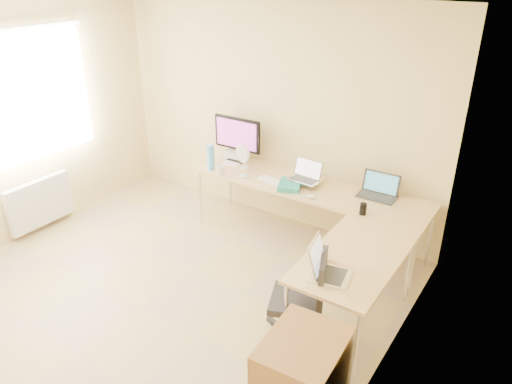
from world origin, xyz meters
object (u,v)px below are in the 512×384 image
Objects in this scene: laptop_center at (304,171)px; laptop_black at (378,186)px; desk_return at (351,291)px; laptop_return at (332,264)px; office_chair at (296,293)px; desk_main at (307,215)px; desk_fan at (245,157)px; monitor at (237,139)px; keyboard at (274,182)px; water_bottle at (211,158)px; mug at (221,171)px.

laptop_black is at bearing 15.92° from laptop_center.
desk_return is 3.40× the size of laptop_black.
office_chair is at bearing 91.65° from laptop_return.
desk_main is 10.02× the size of desk_fan.
desk_main is 2.04× the size of desk_return.
laptop_return is (-0.04, -0.38, 0.48)m from desk_return.
monitor is (-2.02, 1.16, 0.63)m from desk_return.
desk_fan reaches higher than desk_return.
laptop_center is at bearing 33.73° from keyboard.
laptop_return is at bearing -28.63° from water_bottle.
monitor is at bearing 173.59° from laptop_center.
keyboard is at bearing -23.90° from monitor.
laptop_black reaches higher than office_chair.
laptop_return is (2.06, -1.13, -0.03)m from water_bottle.
mug reaches higher than desk_main.
laptop_center reaches higher than office_chair.
water_bottle is at bearing 50.71° from laptop_return.
desk_main is 1.74m from laptop_return.
desk_main is at bearing 17.27° from mug.
laptop_return is at bearing -9.10° from office_chair.
laptop_black is at bearing -2.73° from laptop_return.
keyboard is 1.54× the size of desk_fan.
laptop_return is (1.89, -1.08, 0.07)m from mug.
desk_return is at bearing -16.67° from laptop_return.
laptop_return is (1.98, -1.54, -0.15)m from monitor.
water_bottle is at bearing -101.37° from monitor.
keyboard is (-0.30, -0.12, -0.15)m from laptop_center.
desk_fan is (-0.80, 0.03, -0.03)m from laptop_center.
desk_return is 0.55m from office_chair.
desk_fan is at bearing -178.26° from laptop_center.
desk_main is at bearing 134.27° from desk_return.
desk_fan is 0.30× the size of office_chair.
monitor reaches higher than laptop_return.
desk_fan is (-0.50, 0.16, 0.12)m from keyboard.
desk_return is (0.98, -1.00, 0.00)m from desk_main.
monitor is 1.74× the size of laptop_return.
mug is 0.32× the size of water_bottle.
desk_main and desk_return have the same top height.
monitor is 0.44m from water_bottle.
keyboard is at bearing 147.01° from desk_return.
desk_main is 0.53m from laptop_center.
desk_fan is at bearing -176.42° from laptop_black.
desk_fan is (-1.81, 1.00, 0.50)m from desk_return.
laptop_center is (-0.04, -0.03, 0.53)m from desk_main.
mug reaches higher than desk_return.
water_bottle is at bearing -123.78° from desk_fan.
laptop_center is 1.11m from water_bottle.
water_bottle is (-2.10, 0.74, 0.51)m from desk_return.
desk_main is 1.26m from water_bottle.
desk_fan reaches higher than office_chair.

